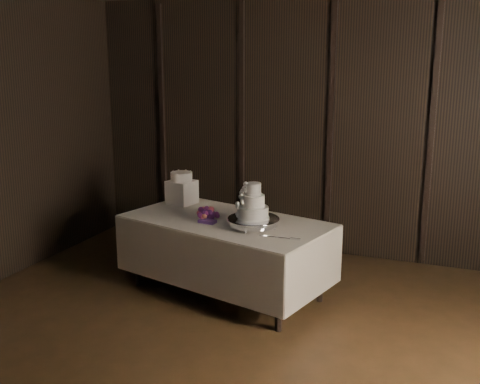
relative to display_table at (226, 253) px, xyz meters
name	(u,v)px	position (x,y,z in m)	size (l,w,h in m)	color
room	(199,195)	(0.65, -1.92, 1.08)	(6.08, 7.08, 3.08)	black
display_table	(226,253)	(0.00, 0.00, 0.00)	(2.19, 1.50, 0.76)	silver
cake_stand	(253,223)	(0.34, -0.15, 0.39)	(0.48, 0.48, 0.09)	silver
wedding_cake	(250,205)	(0.32, -0.16, 0.56)	(0.32, 0.28, 0.33)	white
bouquet	(208,213)	(-0.17, -0.04, 0.40)	(0.27, 0.37, 0.17)	#EC5B78
box_pedestal	(182,192)	(-0.69, 0.41, 0.47)	(0.26, 0.26, 0.25)	white
small_cake	(181,176)	(-0.69, 0.41, 0.64)	(0.23, 0.23, 0.09)	white
cake_knife	(275,237)	(0.62, -0.36, 0.35)	(0.37, 0.02, 0.01)	silver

